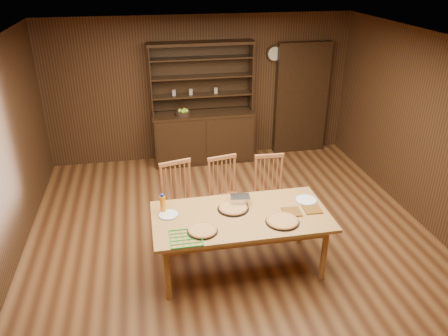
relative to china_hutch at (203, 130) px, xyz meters
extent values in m
plane|color=brown|center=(0.00, -2.75, -0.60)|extent=(6.00, 6.00, 0.00)
plane|color=white|center=(0.00, -2.75, 2.00)|extent=(6.00, 6.00, 0.00)
plane|color=#3E2913|center=(0.00, 0.25, 0.70)|extent=(5.50, 0.00, 5.50)
plane|color=#3E2913|center=(2.75, -2.75, 0.70)|extent=(0.00, 6.00, 6.00)
cube|color=black|center=(0.00, -0.01, -0.15)|extent=(1.80, 0.50, 0.90)
cube|color=black|center=(0.00, -0.01, 0.32)|extent=(1.84, 0.52, 0.04)
cube|color=black|center=(0.00, 0.22, 0.95)|extent=(1.80, 0.02, 1.20)
cube|color=black|center=(-0.89, 0.07, 0.95)|extent=(0.02, 0.32, 1.20)
cube|color=black|center=(0.89, 0.07, 0.95)|extent=(0.02, 0.32, 1.20)
cube|color=black|center=(0.00, 0.07, 1.55)|extent=(1.84, 0.34, 0.05)
cylinder|color=gray|center=(-0.50, 0.07, 0.72)|extent=(0.07, 0.07, 0.10)
cylinder|color=gray|center=(-0.20, 0.07, 0.72)|extent=(0.07, 0.07, 0.10)
cube|color=black|center=(1.90, 0.15, 0.45)|extent=(1.00, 0.18, 2.10)
cylinder|color=black|center=(1.35, 0.21, 1.30)|extent=(0.30, 0.04, 0.30)
cylinder|color=beige|center=(1.35, 0.18, 1.30)|extent=(0.24, 0.01, 0.24)
cube|color=#C98B46|center=(-0.03, -3.22, 0.13)|extent=(2.06, 1.03, 0.04)
cylinder|color=#C98B46|center=(-0.94, -3.61, -0.24)|extent=(0.07, 0.07, 0.71)
cylinder|color=#C98B46|center=(-0.94, -2.82, -0.24)|extent=(0.07, 0.07, 0.71)
cylinder|color=#C98B46|center=(0.88, -3.61, -0.24)|extent=(0.07, 0.07, 0.71)
cylinder|color=#C98B46|center=(0.88, -2.82, -0.24)|extent=(0.07, 0.07, 0.71)
cube|color=#A35E37|center=(-0.66, -2.50, -0.13)|extent=(0.54, 0.53, 0.04)
cylinder|color=#A35E37|center=(-0.79, -2.70, -0.37)|extent=(0.04, 0.04, 0.44)
cylinder|color=#A35E37|center=(-0.87, -2.39, -0.37)|extent=(0.04, 0.04, 0.44)
cylinder|color=#A35E37|center=(-0.46, -2.62, -0.37)|extent=(0.04, 0.04, 0.44)
cylinder|color=#A35E37|center=(-0.54, -2.30, -0.37)|extent=(0.04, 0.04, 0.44)
cube|color=#A35E37|center=(-0.71, -2.33, 0.48)|extent=(0.43, 0.14, 0.05)
cube|color=#A35E37|center=(-0.03, -2.37, -0.15)|extent=(0.51, 0.49, 0.04)
cylinder|color=#A35E37|center=(-0.16, -2.55, -0.38)|extent=(0.04, 0.04, 0.43)
cylinder|color=#A35E37|center=(-0.22, -2.25, -0.38)|extent=(0.04, 0.04, 0.43)
cylinder|color=#A35E37|center=(0.16, -2.49, -0.38)|extent=(0.04, 0.04, 0.43)
cylinder|color=#A35E37|center=(0.10, -2.18, -0.38)|extent=(0.04, 0.04, 0.43)
cube|color=#A35E37|center=(-0.06, -2.20, 0.44)|extent=(0.41, 0.12, 0.05)
cube|color=#A35E37|center=(0.58, -2.40, -0.16)|extent=(0.45, 0.43, 0.04)
cylinder|color=#A35E37|center=(0.41, -2.54, -0.39)|extent=(0.04, 0.04, 0.42)
cylinder|color=#A35E37|center=(0.43, -2.24, -0.39)|extent=(0.04, 0.04, 0.42)
cylinder|color=#A35E37|center=(0.74, -2.56, -0.39)|extent=(0.04, 0.04, 0.42)
cylinder|color=#A35E37|center=(0.75, -2.26, -0.39)|extent=(0.04, 0.04, 0.42)
cube|color=#A35E37|center=(0.59, -2.23, 0.42)|extent=(0.41, 0.05, 0.05)
cylinder|color=black|center=(-0.52, -3.47, 0.16)|extent=(0.34, 0.34, 0.01)
cylinder|color=#E1B160|center=(-0.52, -3.47, 0.17)|extent=(0.31, 0.31, 0.02)
torus|color=#CD8449|center=(-0.52, -3.47, 0.17)|extent=(0.32, 0.32, 0.03)
cylinder|color=black|center=(0.40, -3.45, 0.16)|extent=(0.39, 0.39, 0.01)
cylinder|color=#E1B160|center=(0.40, -3.45, 0.17)|extent=(0.36, 0.36, 0.02)
torus|color=#CD8449|center=(0.40, -3.45, 0.17)|extent=(0.37, 0.37, 0.03)
cylinder|color=black|center=(-0.09, -3.07, 0.16)|extent=(0.38, 0.38, 0.01)
cylinder|color=#E1B160|center=(-0.09, -3.07, 0.17)|extent=(0.34, 0.34, 0.02)
torus|color=#CD8449|center=(-0.09, -3.07, 0.17)|extent=(0.35, 0.35, 0.03)
cylinder|color=white|center=(-0.86, -3.06, 0.16)|extent=(0.24, 0.24, 0.01)
torus|color=#344F9E|center=(-0.86, -3.06, 0.16)|extent=(0.24, 0.24, 0.01)
cylinder|color=white|center=(0.84, -3.04, 0.16)|extent=(0.27, 0.27, 0.01)
torus|color=#344F9E|center=(0.84, -3.04, 0.16)|extent=(0.27, 0.27, 0.01)
cube|color=white|center=(0.02, -2.94, 0.20)|extent=(0.25, 0.19, 0.09)
cylinder|color=orange|center=(-0.92, -2.97, 0.26)|extent=(0.06, 0.06, 0.21)
cylinder|color=#122498|center=(-0.92, -2.97, 0.38)|extent=(0.04, 0.04, 0.03)
cube|color=red|center=(0.83, -3.26, 0.16)|extent=(0.21, 0.21, 0.02)
cube|color=red|center=(0.57, -3.27, 0.16)|extent=(0.22, 0.22, 0.02)
cylinder|color=black|center=(-0.37, -0.06, 0.37)|extent=(0.27, 0.27, 0.06)
sphere|color=#9ABD32|center=(-0.42, -0.06, 0.42)|extent=(0.08, 0.08, 0.08)
sphere|color=#9ABD32|center=(-0.34, -0.03, 0.42)|extent=(0.08, 0.08, 0.08)
sphere|color=#9ABD32|center=(-0.37, -0.11, 0.42)|extent=(0.08, 0.08, 0.08)
sphere|color=#9ABD32|center=(-0.31, -0.08, 0.42)|extent=(0.08, 0.08, 0.08)
camera|label=1|loc=(-1.05, -7.44, 2.87)|focal=35.00mm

